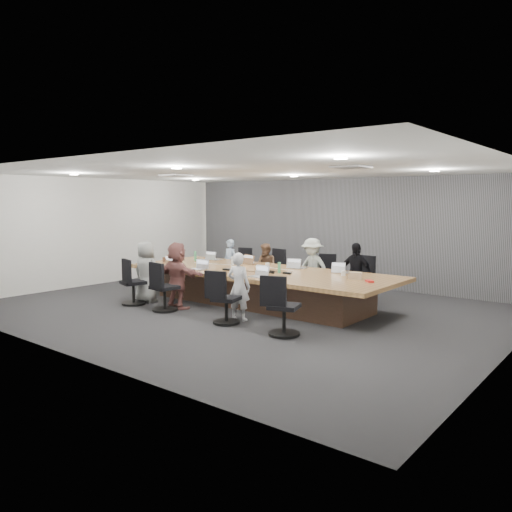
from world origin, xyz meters
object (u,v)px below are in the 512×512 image
Objects in this scene: chair_4 at (133,286)px; person_0 at (230,263)px; laptop_1 at (252,263)px; laptop_5 at (197,269)px; person_6 at (239,286)px; stapler at (271,272)px; chair_6 at (226,303)px; snack_packet at (370,281)px; person_3 at (355,273)px; conference_table at (259,286)px; chair_0 at (239,270)px; laptop_2 at (299,268)px; bottle_green_left at (195,256)px; person_2 at (312,268)px; chair_3 at (362,283)px; laptop_6 at (257,277)px; bottle_clear at (232,261)px; chair_5 at (165,291)px; chair_1 at (275,273)px; bottle_green_right at (279,267)px; laptop_3 at (343,272)px; laptop_4 at (165,266)px; person_5 at (177,275)px; canvas_bag at (355,276)px; mug_brown at (165,260)px; chair_2 at (320,280)px; laptop_0 at (215,259)px; chair_7 at (284,311)px; person_1 at (266,267)px.

person_0 reaches higher than chair_4.
laptop_5 is at bearing 92.99° from laptop_1.
laptop_1 is 0.28× the size of person_6.
laptop_5 is 1.66m from stapler.
snack_packet is at bearing 24.42° from chair_6.
person_3 reaches higher than laptop_1.
snack_packet is at bearing -0.00° from conference_table.
laptop_2 is (2.51, -0.90, 0.38)m from chair_0.
bottle_green_left is at bearing 171.67° from conference_table.
person_2 reaches higher than chair_6.
laptop_6 is at bearing 73.71° from chair_3.
chair_4 is 2.09m from bottle_green_left.
chair_5 is at bearing -92.70° from bottle_clear.
chair_1 is at bearing 168.49° from person_2.
chair_4 is 3.58× the size of bottle_green_right.
person_6 is at bearing -84.26° from person_2.
chair_6 is at bearing 60.42° from laptop_3.
laptop_2 is 1.07× the size of laptop_5.
bottle_clear reaches higher than snack_packet.
laptop_6 is at bearing 34.17° from chair_5.
person_0 is at bearing -55.35° from person_6.
laptop_5 is 1.76m from person_6.
laptop_5 is 1.65m from bottle_green_left.
person_3 is at bearing 14.89° from bottle_green_left.
bottle_green_left is at bearing -156.24° from person_2.
laptop_4 is 2.72m from person_6.
laptop_3 and laptop_6 have the same top height.
chair_5 is 4.02m from snack_packet.
person_6 reaches higher than chair_6.
conference_table is at bearing -122.67° from person_5.
person_6 is at bearing -45.70° from bottle_clear.
laptop_2 is 1.42× the size of canvas_bag.
laptop_6 is at bearing -114.80° from person_3.
chair_2 is at bearing 32.80° from mug_brown.
stapler is at bearing 159.43° from laptop_0.
laptop_2 is at bearing 153.72° from chair_1.
chair_7 is at bearing 148.58° from laptop_1.
chair_5 is 3.43× the size of bottle_green_left.
chair_4 is at bearing -148.98° from laptop_5.
laptop_1 and laptop_6 have the same top height.
conference_table is at bearing 53.03° from laptop_2.
person_1 is 2.17m from laptop_5.
canvas_bag is at bearing 24.69° from laptop_4.
chair_6 is (1.66, 0.00, -0.02)m from chair_5.
chair_3 is at bearing -125.17° from person_5.
snack_packet reaches higher than laptop_5.
person_0 is 5.48× the size of bottle_green_right.
chair_0 is 2.07× the size of laptop_1.
canvas_bag reaches higher than laptop_5.
laptop_6 is at bearing -78.32° from stapler.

